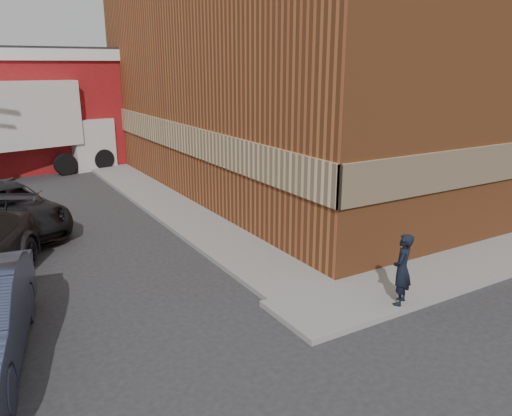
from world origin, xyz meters
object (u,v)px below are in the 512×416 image
man (402,269)px  brick_building (333,68)px  box_truck (15,122)px  suv_a (6,209)px

man → brick_building: bearing=-153.1°
brick_building → man: brick_building is taller
brick_building → box_truck: bearing=148.5°
brick_building → man: bearing=-122.0°
brick_building → suv_a: size_ratio=3.59×
man → suv_a: 11.42m
brick_building → suv_a: bearing=-175.2°
man → box_truck: 18.51m
brick_building → suv_a: 13.63m
man → box_truck: size_ratio=0.17×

